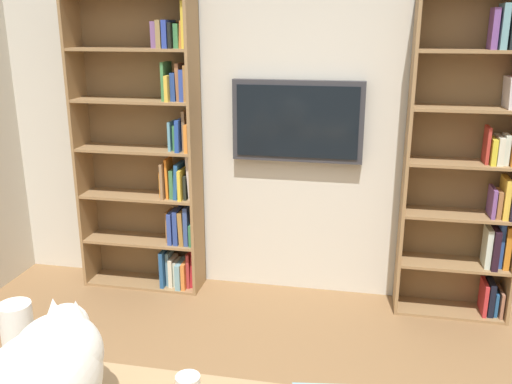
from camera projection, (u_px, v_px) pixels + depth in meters
wall_back at (296, 112)px, 3.95m from camera, size 4.52×0.06×2.70m
bookshelf_left at (478, 160)px, 3.63m from camera, size 0.75×0.28×2.16m
bookshelf_right at (152, 156)px, 4.08m from camera, size 0.91×0.28×2.15m
wall_mounted_tv at (297, 121)px, 3.88m from camera, size 0.92×0.07×0.57m
cat at (43, 382)px, 1.59m from camera, size 0.32×0.67×0.37m
paper_towel_roll at (19, 339)px, 1.91m from camera, size 0.11×0.11×0.27m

